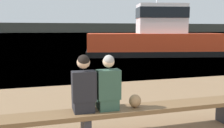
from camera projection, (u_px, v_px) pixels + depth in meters
The scene contains 7 objects.
water_surface at pixel (43, 33), 122.68m from camera, with size 240.00×240.00×0.00m, color teal.
far_shoreline at pixel (42, 28), 124.75m from camera, with size 600.00×12.00×4.65m, color #4C4C42.
bench_main at pixel (86, 117), 4.20m from camera, with size 6.24×0.47×0.50m.
person_left at pixel (84, 87), 4.13m from camera, with size 0.39×0.42×0.97m.
person_right at pixel (108, 87), 4.25m from camera, with size 0.39×0.42×0.95m.
shopping_bag at pixel (135, 101), 4.42m from camera, with size 0.22×0.20×0.23m.
tugboat_red at pixel (156, 39), 17.66m from camera, with size 10.02×5.07×5.67m.
Camera 1 is at (-1.29, -1.42, 1.88)m, focal length 40.00 mm.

